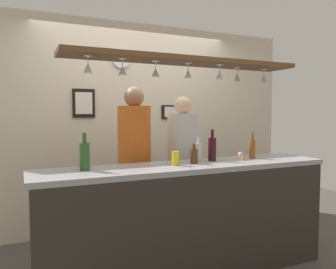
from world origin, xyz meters
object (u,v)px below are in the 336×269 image
Objects in this scene: picture_frame_caricature at (84,103)px; person_middle_orange_shirt at (134,154)px; bottle_champagne_green at (85,155)px; bottle_soda_clear at (199,151)px; cupcake at (241,156)px; bottle_wine_dark_red at (212,148)px; picture_frame_lower_pair at (172,112)px; drink_can at (176,158)px; bottle_beer_amber_tall at (252,148)px; person_right_white_patterned_shirt at (183,156)px; bottle_beer_brown_stubby at (194,156)px; wall_clock at (121,59)px.

person_middle_orange_shirt is at bearing -64.78° from picture_frame_caricature.
person_middle_orange_shirt is at bearing 42.62° from bottle_champagne_green.
bottle_soda_clear reaches higher than cupcake.
bottle_wine_dark_red is 1.00× the size of picture_frame_lower_pair.
bottle_beer_amber_tall is at bearing 5.00° from drink_can.
bottle_beer_amber_tall is 0.90m from drink_can.
bottle_soda_clear is (-0.08, -0.49, 0.11)m from person_right_white_patterned_shirt.
picture_frame_caricature is at bearing 137.10° from bottle_beer_amber_tall.
bottle_champagne_green is at bearing 178.15° from cupcake.
bottle_wine_dark_red is (0.61, -0.52, 0.08)m from person_middle_orange_shirt.
bottle_beer_brown_stubby is at bearing -3.21° from bottle_champagne_green.
wall_clock is at bearing 119.79° from cupcake.
drink_can is 0.55× the size of wall_clock.
bottle_soda_clear is 2.95× the size of cupcake.
bottle_beer_amber_tall is 0.46m from bottle_wine_dark_red.
wall_clock is (0.10, 0.78, 1.08)m from person_middle_orange_shirt.
picture_frame_caricature is at bearing 132.17° from cupcake.
person_middle_orange_shirt is at bearing 134.52° from bottle_soda_clear.
wall_clock is (-0.38, 1.26, 1.03)m from bottle_soda_clear.
person_middle_orange_shirt is at bearing -135.34° from picture_frame_lower_pair.
cupcake is at bearing -164.33° from bottle_beer_amber_tall.
person_right_white_patterned_shirt is 0.76m from bottle_beer_amber_tall.
bottle_beer_brown_stubby is (-0.11, -0.12, -0.02)m from bottle_soda_clear.
picture_frame_lower_pair is (0.18, 1.30, 0.35)m from bottle_wine_dark_red.
bottle_champagne_green is 1.21m from bottle_wine_dark_red.
wall_clock is (-0.79, 1.38, 1.08)m from cupcake.
bottle_champagne_green is at bearing -137.38° from person_middle_orange_shirt.
person_right_white_patterned_shirt is 9.14× the size of bottle_beer_brown_stubby.
bottle_wine_dark_red is at bearing 18.99° from bottle_beer_brown_stubby.
bottle_beer_amber_tall is at bearing 0.09° from bottle_champagne_green.
person_right_white_patterned_shirt is at bearing 95.64° from bottle_wine_dark_red.
bottle_wine_dark_red is 1.36m from picture_frame_lower_pair.
person_middle_orange_shirt is at bearing 145.81° from cupcake.
bottle_beer_amber_tall is at bearing -3.39° from bottle_wine_dark_red.
cupcake is (1.48, -0.05, -0.08)m from bottle_champagne_green.
drink_can is (-0.90, -0.08, -0.04)m from bottle_beer_amber_tall.
picture_frame_caricature is (-1.25, 1.38, 0.54)m from cupcake.
bottle_champagne_green is at bearing -154.49° from person_right_white_patterned_shirt.
drink_can is at bearing -173.73° from bottle_beer_brown_stubby.
bottle_champagne_green is (-1.66, -0.00, 0.02)m from bottle_beer_amber_tall.
person_middle_orange_shirt is 1.20m from bottle_beer_amber_tall.
drink_can is 1.59m from picture_frame_lower_pair.
person_right_white_patterned_shirt reaches higher than bottle_wine_dark_red.
bottle_wine_dark_red is at bearing 176.61° from bottle_beer_amber_tall.
bottle_wine_dark_red is at bearing -97.96° from picture_frame_lower_pair.
wall_clock reaches higher than bottle_beer_brown_stubby.
bottle_soda_clear is 0.77× the size of bottle_wine_dark_red.
bottle_wine_dark_red is at bearing -53.17° from picture_frame_caricature.
picture_frame_caricature is (-1.16, 0.00, 0.10)m from picture_frame_lower_pair.
person_middle_orange_shirt is 7.53× the size of bottle_soda_clear.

